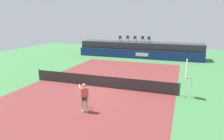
# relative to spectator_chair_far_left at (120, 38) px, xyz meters

# --- Properties ---
(ground_plane) EXTENTS (48.00, 48.00, 0.00)m
(ground_plane) POSITION_rel_spectator_chair_far_left_xyz_m (2.98, -11.98, -2.69)
(ground_plane) COLOR #3D7A42
(court_inner) EXTENTS (12.00, 22.00, 0.00)m
(court_inner) POSITION_rel_spectator_chair_far_left_xyz_m (2.98, -14.98, -2.69)
(court_inner) COLOR maroon
(court_inner) RESTS_ON ground
(sponsor_wall) EXTENTS (18.00, 0.22, 1.20)m
(sponsor_wall) POSITION_rel_spectator_chair_far_left_xyz_m (2.98, -1.48, -2.09)
(sponsor_wall) COLOR navy
(sponsor_wall) RESTS_ON ground
(spectator_platform) EXTENTS (18.00, 2.80, 2.20)m
(spectator_platform) POSITION_rel_spectator_chair_far_left_xyz_m (2.98, 0.32, -1.59)
(spectator_platform) COLOR #38383D
(spectator_platform) RESTS_ON ground
(spectator_chair_far_left) EXTENTS (0.44, 0.44, 0.89)m
(spectator_chair_far_left) POSITION_rel_spectator_chair_far_left_xyz_m (0.00, 0.00, 0.00)
(spectator_chair_far_left) COLOR #2D3D56
(spectator_chair_far_left) RESTS_ON spectator_platform
(spectator_chair_left) EXTENTS (0.46, 0.46, 0.89)m
(spectator_chair_left) POSITION_rel_spectator_chair_far_left_xyz_m (1.05, 0.45, 0.00)
(spectator_chair_left) COLOR #2D3D56
(spectator_chair_left) RESTS_ON spectator_platform
(spectator_chair_center) EXTENTS (0.45, 0.45, 0.89)m
(spectator_chair_center) POSITION_rel_spectator_chair_far_left_xyz_m (2.17, 0.52, 0.00)
(spectator_chair_center) COLOR #2D3D56
(spectator_chair_center) RESTS_ON spectator_platform
(spectator_chair_right) EXTENTS (0.45, 0.45, 0.89)m
(spectator_chair_right) POSITION_rel_spectator_chair_far_left_xyz_m (3.33, 0.52, 0.00)
(spectator_chair_right) COLOR #2D3D56
(spectator_chair_right) RESTS_ON spectator_platform
(spectator_chair_far_right) EXTENTS (0.47, 0.47, 0.89)m
(spectator_chair_far_right) POSITION_rel_spectator_chair_far_left_xyz_m (4.34, 0.10, 0.00)
(spectator_chair_far_right) COLOR #2D3D56
(spectator_chair_far_right) RESTS_ON spectator_platform
(umpire_chair) EXTENTS (0.49, 0.49, 2.76)m
(umpire_chair) POSITION_rel_spectator_chair_far_left_xyz_m (9.62, -14.99, -1.11)
(umpire_chair) COLOR white
(umpire_chair) RESTS_ON ground
(tennis_net) EXTENTS (12.40, 0.02, 0.95)m
(tennis_net) POSITION_rel_spectator_chair_far_left_xyz_m (2.98, -14.98, -2.22)
(tennis_net) COLOR #2D2D2D
(tennis_net) RESTS_ON ground
(net_post_near) EXTENTS (0.10, 0.10, 1.00)m
(net_post_near) POSITION_rel_spectator_chair_far_left_xyz_m (-3.22, -14.98, -2.19)
(net_post_near) COLOR #4C4C51
(net_post_near) RESTS_ON ground
(net_post_far) EXTENTS (0.10, 0.10, 1.00)m
(net_post_far) POSITION_rel_spectator_chair_far_left_xyz_m (9.18, -14.98, -2.19)
(net_post_far) COLOR #4C4C51
(net_post_far) RESTS_ON ground
(tennis_player) EXTENTS (1.11, 1.00, 1.77)m
(tennis_player) POSITION_rel_spectator_chair_far_left_xyz_m (3.79, -19.63, -1.73)
(tennis_player) COLOR white
(tennis_player) RESTS_ON court_inner
(tennis_ball) EXTENTS (0.07, 0.07, 0.07)m
(tennis_ball) POSITION_rel_spectator_chair_far_left_xyz_m (-0.48, -7.33, -2.66)
(tennis_ball) COLOR #D8EA33
(tennis_ball) RESTS_ON court_inner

